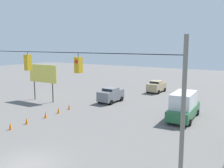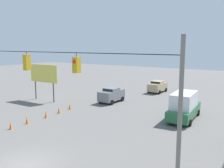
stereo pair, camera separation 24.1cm
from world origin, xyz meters
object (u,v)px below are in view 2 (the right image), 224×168
at_px(sedan_tan_withflow_deep, 158,86).
at_px(traffic_cone_nearest, 11,126).
at_px(traffic_cone_fifth, 70,107).
at_px(traffic_cone_third, 46,115).
at_px(sedan_grey_withflow_far, 111,95).
at_px(box_truck_green_oncoming_far, 184,106).
at_px(roadside_billboard, 44,75).
at_px(traffic_cone_second, 27,120).
at_px(traffic_cone_fourth, 59,110).
at_px(overhead_signal_span, 28,88).

xyz_separation_m(sedan_tan_withflow_deep, traffic_cone_nearest, (4.66, 24.04, -0.64)).
bearing_deg(traffic_cone_fifth, traffic_cone_third, 92.82).
bearing_deg(traffic_cone_fifth, sedan_grey_withflow_far, -110.74).
bearing_deg(traffic_cone_fifth, box_truck_green_oncoming_far, -165.89).
height_order(traffic_cone_fifth, roadside_billboard, roadside_billboard).
xyz_separation_m(sedan_tan_withflow_deep, traffic_cone_second, (4.70, 22.18, -0.64)).
height_order(sedan_grey_withflow_far, traffic_cone_fourth, sedan_grey_withflow_far).
bearing_deg(traffic_cone_nearest, roadside_billboard, -57.82).
xyz_separation_m(traffic_cone_nearest, traffic_cone_second, (0.04, -1.87, 0.00)).
bearing_deg(traffic_cone_third, roadside_billboard, -42.29).
relative_size(traffic_cone_third, traffic_cone_fourth, 1.00).
relative_size(overhead_signal_span, sedan_tan_withflow_deep, 4.88).
distance_m(traffic_cone_nearest, traffic_cone_fourth, 6.34).
height_order(sedan_grey_withflow_far, traffic_cone_fifth, sedan_grey_withflow_far).
xyz_separation_m(box_truck_green_oncoming_far, roadside_billboard, (18.87, 1.45, 2.17)).
distance_m(traffic_cone_second, traffic_cone_fifth, 6.43).
distance_m(traffic_cone_third, roadside_billboard, 9.13).
xyz_separation_m(traffic_cone_nearest, roadside_billboard, (6.32, -10.05, 3.24)).
distance_m(overhead_signal_span, sedan_grey_withflow_far, 18.56).
height_order(box_truck_green_oncoming_far, roadside_billboard, roadside_billboard).
relative_size(box_truck_green_oncoming_far, traffic_cone_third, 9.46).
bearing_deg(sedan_grey_withflow_far, roadside_billboard, 26.28).
bearing_deg(traffic_cone_fourth, sedan_tan_withflow_deep, -105.02).
xyz_separation_m(sedan_tan_withflow_deep, roadside_billboard, (10.98, 14.00, 2.60)).
bearing_deg(traffic_cone_third, sedan_tan_withflow_deep, -103.30).
xyz_separation_m(sedan_grey_withflow_far, traffic_cone_third, (2.03, 9.87, -0.68)).
distance_m(sedan_tan_withflow_deep, traffic_cone_second, 22.68).
xyz_separation_m(traffic_cone_fifth, roadside_billboard, (6.12, -1.75, 3.24)).
relative_size(traffic_cone_nearest, roadside_billboard, 0.14).
height_order(overhead_signal_span, traffic_cone_fifth, overhead_signal_span).
height_order(traffic_cone_third, traffic_cone_fourth, same).
height_order(box_truck_green_oncoming_far, traffic_cone_third, box_truck_green_oncoming_far).
bearing_deg(sedan_tan_withflow_deep, overhead_signal_span, 94.45).
height_order(traffic_cone_nearest, roadside_billboard, roadside_billboard).
bearing_deg(traffic_cone_third, overhead_signal_span, 131.71).
distance_m(sedan_grey_withflow_far, roadside_billboard, 9.65).
bearing_deg(roadside_billboard, traffic_cone_second, 127.53).
bearing_deg(roadside_billboard, traffic_cone_nearest, 122.18).
distance_m(sedan_grey_withflow_far, sedan_tan_withflow_deep, 10.22).
xyz_separation_m(traffic_cone_fourth, roadside_billboard, (6.23, -3.70, 3.24)).
bearing_deg(traffic_cone_fifth, roadside_billboard, -15.99).
bearing_deg(overhead_signal_span, sedan_grey_withflow_far, -74.76).
distance_m(traffic_cone_third, traffic_cone_fifth, 4.00).
relative_size(sedan_tan_withflow_deep, traffic_cone_third, 5.96).
relative_size(traffic_cone_second, traffic_cone_third, 1.00).
distance_m(box_truck_green_oncoming_far, traffic_cone_fifth, 13.19).
relative_size(sedan_grey_withflow_far, traffic_cone_second, 5.95).
xyz_separation_m(box_truck_green_oncoming_far, traffic_cone_second, (12.59, 9.63, -1.07)).
height_order(sedan_grey_withflow_far, traffic_cone_third, sedan_grey_withflow_far).
bearing_deg(traffic_cone_nearest, sedan_grey_withflow_far, -98.13).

